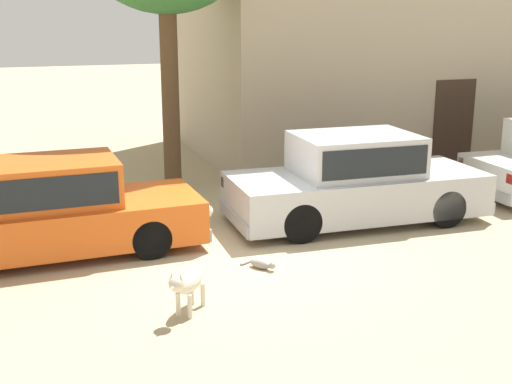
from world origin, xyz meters
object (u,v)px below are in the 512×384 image
(stray_cat, at_px, (262,264))
(parked_sedan_second, at_px, (356,179))
(parked_sedan_nearest, at_px, (52,208))
(stray_dog_spotted, at_px, (188,283))

(stray_cat, bearing_deg, parked_sedan_second, 88.44)
(parked_sedan_second, bearing_deg, stray_cat, -143.39)
(parked_sedan_nearest, height_order, stray_cat, parked_sedan_nearest)
(parked_sedan_nearest, distance_m, stray_cat, 3.31)
(stray_dog_spotted, height_order, stray_cat, stray_dog_spotted)
(parked_sedan_nearest, relative_size, stray_dog_spotted, 5.80)
(parked_sedan_nearest, bearing_deg, parked_sedan_second, -2.18)
(parked_sedan_nearest, xyz_separation_m, parked_sedan_second, (5.13, -0.10, 0.04))
(parked_sedan_second, bearing_deg, stray_dog_spotted, -141.82)
(parked_sedan_nearest, relative_size, parked_sedan_second, 0.99)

